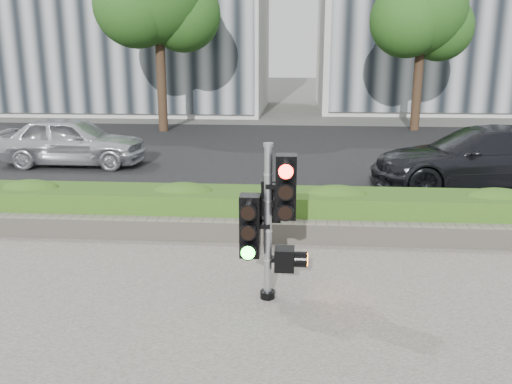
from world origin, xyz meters
TOP-DOWN VIEW (x-y plane):
  - ground at (0.00, 0.00)m, footprint 120.00×120.00m
  - road at (0.00, 10.00)m, footprint 60.00×13.00m
  - curb at (0.00, 3.15)m, footprint 60.00×0.25m
  - stone_wall at (0.00, 1.90)m, footprint 12.00×0.32m
  - hedge at (0.00, 2.55)m, footprint 12.00×1.00m
  - tree_right at (5.48, 15.55)m, footprint 4.10×3.58m
  - traffic_signal at (0.48, -0.22)m, footprint 0.69×0.50m
  - car_silver at (-5.37, 7.70)m, footprint 3.99×1.62m
  - car_dark at (4.98, 5.81)m, footprint 5.13×2.50m

SIDE VIEW (x-z plane):
  - ground at x=0.00m, z-range 0.00..0.00m
  - road at x=0.00m, z-range 0.00..0.02m
  - curb at x=0.00m, z-range 0.00..0.12m
  - stone_wall at x=0.00m, z-range 0.03..0.37m
  - hedge at x=0.00m, z-range 0.03..0.71m
  - car_silver at x=-5.37m, z-range 0.02..1.38m
  - car_dark at x=4.98m, z-range 0.02..1.46m
  - traffic_signal at x=0.48m, z-range 0.14..2.14m
  - tree_right at x=5.48m, z-range 1.22..7.75m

